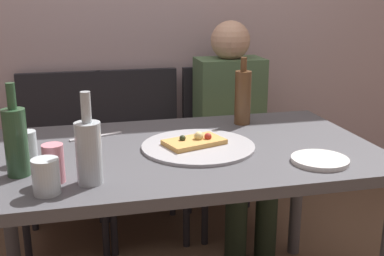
{
  "coord_description": "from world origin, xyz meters",
  "views": [
    {
      "loc": [
        -0.35,
        -1.66,
        1.32
      ],
      "look_at": [
        0.07,
        0.09,
        0.8
      ],
      "focal_mm": 44.48,
      "sensor_mm": 36.0,
      "label": 1
    }
  ],
  "objects_px": {
    "pizza_tray": "(198,146)",
    "water_bottle": "(16,140)",
    "pizza_slice_last": "(195,141)",
    "table_knife": "(96,136)",
    "dining_table": "(179,169)",
    "beer_bottle": "(243,97)",
    "chair_left": "(63,148)",
    "chair_right": "(225,136)",
    "tumbler_far": "(28,147)",
    "soda_can": "(54,163)",
    "tumbler_near": "(46,176)",
    "guest_in_sweater": "(234,122)",
    "plate_stack": "(320,160)",
    "chair_middle": "(142,142)",
    "wine_bottle": "(89,150)"
  },
  "relations": [
    {
      "from": "dining_table",
      "to": "pizza_slice_last",
      "type": "xyz_separation_m",
      "value": [
        0.06,
        -0.0,
        0.11
      ]
    },
    {
      "from": "wine_bottle",
      "to": "tumbler_far",
      "type": "distance_m",
      "value": 0.32
    },
    {
      "from": "pizza_tray",
      "to": "chair_right",
      "type": "xyz_separation_m",
      "value": [
        0.37,
        0.84,
        -0.24
      ]
    },
    {
      "from": "plate_stack",
      "to": "pizza_slice_last",
      "type": "bearing_deg",
      "value": 145.52
    },
    {
      "from": "wine_bottle",
      "to": "table_knife",
      "type": "xyz_separation_m",
      "value": [
        0.04,
        0.48,
        -0.1
      ]
    },
    {
      "from": "pizza_slice_last",
      "to": "tumbler_near",
      "type": "relative_size",
      "value": 2.34
    },
    {
      "from": "pizza_tray",
      "to": "tumbler_far",
      "type": "height_order",
      "value": "tumbler_far"
    },
    {
      "from": "pizza_tray",
      "to": "water_bottle",
      "type": "height_order",
      "value": "water_bottle"
    },
    {
      "from": "pizza_slice_last",
      "to": "pizza_tray",
      "type": "bearing_deg",
      "value": -46.51
    },
    {
      "from": "dining_table",
      "to": "water_bottle",
      "type": "relative_size",
      "value": 4.95
    },
    {
      "from": "chair_middle",
      "to": "guest_in_sweater",
      "type": "distance_m",
      "value": 0.52
    },
    {
      "from": "beer_bottle",
      "to": "chair_middle",
      "type": "bearing_deg",
      "value": 124.6
    },
    {
      "from": "tumbler_far",
      "to": "soda_can",
      "type": "bearing_deg",
      "value": -65.46
    },
    {
      "from": "pizza_slice_last",
      "to": "chair_left",
      "type": "height_order",
      "value": "chair_left"
    },
    {
      "from": "tumbler_near",
      "to": "beer_bottle",
      "type": "bearing_deg",
      "value": 36.04
    },
    {
      "from": "soda_can",
      "to": "plate_stack",
      "type": "distance_m",
      "value": 0.89
    },
    {
      "from": "dining_table",
      "to": "guest_in_sweater",
      "type": "relative_size",
      "value": 1.28
    },
    {
      "from": "dining_table",
      "to": "tumbler_near",
      "type": "xyz_separation_m",
      "value": [
        -0.46,
        -0.31,
        0.14
      ]
    },
    {
      "from": "pizza_slice_last",
      "to": "table_knife",
      "type": "height_order",
      "value": "pizza_slice_last"
    },
    {
      "from": "chair_middle",
      "to": "tumbler_far",
      "type": "bearing_deg",
      "value": 59.45
    },
    {
      "from": "pizza_tray",
      "to": "beer_bottle",
      "type": "distance_m",
      "value": 0.41
    },
    {
      "from": "table_knife",
      "to": "chair_right",
      "type": "bearing_deg",
      "value": 20.61
    },
    {
      "from": "pizza_slice_last",
      "to": "guest_in_sweater",
      "type": "relative_size",
      "value": 0.21
    },
    {
      "from": "plate_stack",
      "to": "chair_right",
      "type": "relative_size",
      "value": 0.22
    },
    {
      "from": "water_bottle",
      "to": "chair_middle",
      "type": "bearing_deg",
      "value": 61.79
    },
    {
      "from": "guest_in_sweater",
      "to": "tumbler_near",
      "type": "bearing_deg",
      "value": 47.53
    },
    {
      "from": "dining_table",
      "to": "pizza_tray",
      "type": "distance_m",
      "value": 0.12
    },
    {
      "from": "water_bottle",
      "to": "chair_right",
      "type": "distance_m",
      "value": 1.44
    },
    {
      "from": "wine_bottle",
      "to": "chair_left",
      "type": "bearing_deg",
      "value": 96.46
    },
    {
      "from": "beer_bottle",
      "to": "plate_stack",
      "type": "distance_m",
      "value": 0.56
    },
    {
      "from": "pizza_slice_last",
      "to": "guest_in_sweater",
      "type": "xyz_separation_m",
      "value": [
        0.38,
        0.68,
        -0.13
      ]
    },
    {
      "from": "wine_bottle",
      "to": "plate_stack",
      "type": "bearing_deg",
      "value": 0.02
    },
    {
      "from": "chair_middle",
      "to": "chair_left",
      "type": "bearing_deg",
      "value": 0.0
    },
    {
      "from": "water_bottle",
      "to": "table_knife",
      "type": "height_order",
      "value": "water_bottle"
    },
    {
      "from": "tumbler_near",
      "to": "chair_middle",
      "type": "xyz_separation_m",
      "value": [
        0.43,
        1.14,
        -0.29
      ]
    },
    {
      "from": "tumbler_near",
      "to": "chair_left",
      "type": "bearing_deg",
      "value": 89.87
    },
    {
      "from": "plate_stack",
      "to": "wine_bottle",
      "type": "bearing_deg",
      "value": -179.98
    },
    {
      "from": "chair_right",
      "to": "guest_in_sweater",
      "type": "bearing_deg",
      "value": 90.0
    },
    {
      "from": "pizza_tray",
      "to": "chair_left",
      "type": "bearing_deg",
      "value": 122.34
    },
    {
      "from": "dining_table",
      "to": "tumbler_near",
      "type": "distance_m",
      "value": 0.57
    },
    {
      "from": "pizza_slice_last",
      "to": "soda_can",
      "type": "height_order",
      "value": "soda_can"
    },
    {
      "from": "plate_stack",
      "to": "guest_in_sweater",
      "type": "distance_m",
      "value": 0.95
    },
    {
      "from": "dining_table",
      "to": "beer_bottle",
      "type": "bearing_deg",
      "value": 38.18
    },
    {
      "from": "chair_middle",
      "to": "table_knife",
      "type": "bearing_deg",
      "value": 66.77
    },
    {
      "from": "dining_table",
      "to": "chair_right",
      "type": "relative_size",
      "value": 1.66
    },
    {
      "from": "pizza_slice_last",
      "to": "table_knife",
      "type": "relative_size",
      "value": 1.13
    },
    {
      "from": "tumbler_far",
      "to": "plate_stack",
      "type": "xyz_separation_m",
      "value": [
        0.98,
        -0.24,
        -0.05
      ]
    },
    {
      "from": "beer_bottle",
      "to": "soda_can",
      "type": "distance_m",
      "value": 0.94
    },
    {
      "from": "pizza_tray",
      "to": "soda_can",
      "type": "bearing_deg",
      "value": -157.09
    },
    {
      "from": "chair_left",
      "to": "chair_right",
      "type": "relative_size",
      "value": 1.0
    }
  ]
}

